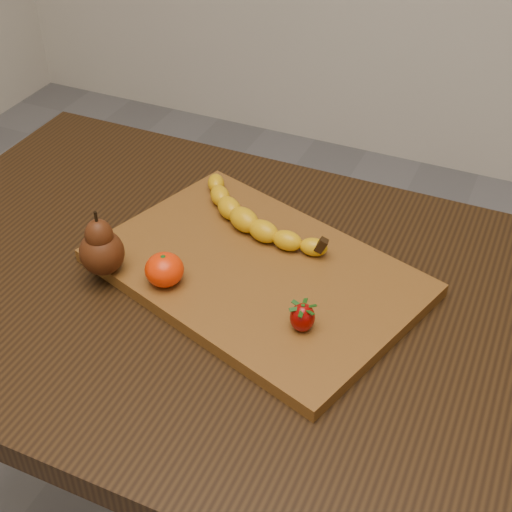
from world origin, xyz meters
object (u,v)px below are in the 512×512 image
at_px(pear, 100,242).
at_px(cutting_board, 256,272).
at_px(table, 205,327).
at_px(mandarin, 164,270).

bearing_deg(pear, cutting_board, 25.95).
bearing_deg(cutting_board, pear, -136.17).
xyz_separation_m(cutting_board, pear, (-0.19, -0.09, 0.06)).
xyz_separation_m(table, pear, (-0.12, -0.06, 0.17)).
relative_size(cutting_board, mandarin, 8.28).
bearing_deg(mandarin, pear, -172.90).
bearing_deg(table, pear, -153.96).
distance_m(table, cutting_board, 0.13).
bearing_deg(pear, mandarin, 7.10).
relative_size(cutting_board, pear, 4.57).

